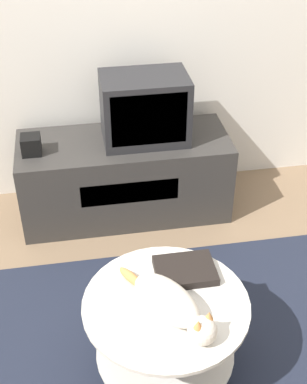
# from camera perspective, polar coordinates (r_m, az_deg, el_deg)

# --- Properties ---
(ground_plane) EXTENTS (12.00, 12.00, 0.00)m
(ground_plane) POSITION_cam_1_polar(r_m,az_deg,el_deg) (2.71, 2.63, -17.34)
(ground_plane) COLOR #7F664C
(rug) EXTENTS (1.98, 1.50, 0.02)m
(rug) POSITION_cam_1_polar(r_m,az_deg,el_deg) (2.70, 2.63, -17.21)
(rug) COLOR #1E2333
(rug) RESTS_ON ground_plane
(tv_stand) EXTENTS (1.30, 0.51, 0.52)m
(tv_stand) POSITION_cam_1_polar(r_m,az_deg,el_deg) (3.40, -3.07, 1.66)
(tv_stand) COLOR #33302D
(tv_stand) RESTS_ON ground_plane
(tv) EXTENTS (0.51, 0.34, 0.40)m
(tv) POSITION_cam_1_polar(r_m,az_deg,el_deg) (3.19, -0.94, 8.89)
(tv) COLOR #232326
(tv) RESTS_ON tv_stand
(speaker) EXTENTS (0.11, 0.11, 0.11)m
(speaker) POSITION_cam_1_polar(r_m,az_deg,el_deg) (3.18, -12.93, 4.92)
(speaker) COLOR black
(speaker) RESTS_ON tv_stand
(coffee_table) EXTENTS (0.71, 0.71, 0.45)m
(coffee_table) POSITION_cam_1_polar(r_m,az_deg,el_deg) (2.42, 1.34, -14.34)
(coffee_table) COLOR #B2B2B7
(coffee_table) RESTS_ON rug
(dvd_box) EXTENTS (0.27, 0.20, 0.04)m
(dvd_box) POSITION_cam_1_polar(r_m,az_deg,el_deg) (2.41, 3.39, -8.34)
(dvd_box) COLOR black
(dvd_box) RESTS_ON coffee_table
(cat) EXTENTS (0.35, 0.49, 0.14)m
(cat) POSITION_cam_1_polar(r_m,az_deg,el_deg) (2.20, 1.89, -11.86)
(cat) COLOR silver
(cat) RESTS_ON coffee_table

